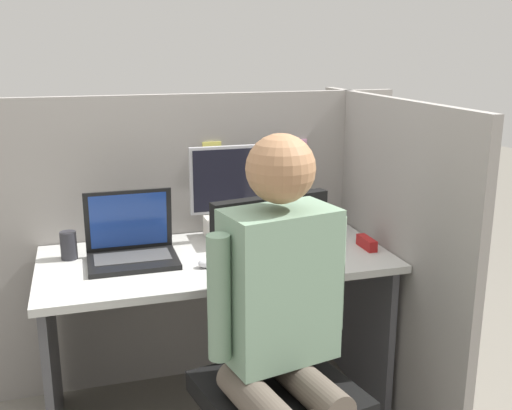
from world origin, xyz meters
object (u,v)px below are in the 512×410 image
(person, at_px, (282,315))
(coffee_mug, at_px, (316,219))
(stapler, at_px, (367,243))
(paper_box, at_px, (248,229))
(carrot_toy, at_px, (300,267))
(laptop, at_px, (132,248))
(office_chair, at_px, (275,354))
(monitor, at_px, (248,183))
(pen_cup, at_px, (69,245))

(person, relative_size, coffee_mug, 13.54)
(person, bearing_deg, stapler, 46.02)
(paper_box, distance_m, carrot_toy, 0.45)
(coffee_mug, bearing_deg, laptop, -168.01)
(carrot_toy, bearing_deg, coffee_mug, 61.39)
(stapler, bearing_deg, carrot_toy, -154.84)
(laptop, distance_m, office_chair, 0.75)
(coffee_mug, bearing_deg, stapler, -72.24)
(monitor, relative_size, stapler, 4.01)
(office_chair, bearing_deg, carrot_toy, 55.51)
(carrot_toy, bearing_deg, pen_cup, 154.75)
(paper_box, bearing_deg, stapler, -31.00)
(coffee_mug, bearing_deg, office_chair, -120.83)
(paper_box, distance_m, stapler, 0.52)
(laptop, xyz_separation_m, coffee_mug, (0.87, 0.18, -0.00))
(carrot_toy, distance_m, pen_cup, 0.93)
(monitor, xyz_separation_m, coffee_mug, (0.35, 0.05, -0.21))
(person, height_order, coffee_mug, person)
(paper_box, relative_size, pen_cup, 3.13)
(laptop, height_order, person, person)
(stapler, height_order, carrot_toy, stapler)
(paper_box, bearing_deg, coffee_mug, 7.97)
(paper_box, relative_size, person, 0.27)
(monitor, relative_size, coffee_mug, 5.30)
(paper_box, relative_size, laptop, 1.02)
(paper_box, height_order, office_chair, office_chair)
(paper_box, distance_m, laptop, 0.54)
(stapler, height_order, pen_cup, pen_cup)
(person, relative_size, pen_cup, 11.47)
(carrot_toy, xyz_separation_m, pen_cup, (-0.84, 0.40, 0.04))
(stapler, bearing_deg, coffee_mug, 107.76)
(carrot_toy, distance_m, person, 0.50)
(stapler, distance_m, pen_cup, 1.24)
(monitor, distance_m, carrot_toy, 0.51)
(pen_cup, bearing_deg, carrot_toy, -25.25)
(laptop, relative_size, coffee_mug, 3.62)
(carrot_toy, height_order, pen_cup, pen_cup)
(pen_cup, bearing_deg, monitor, 3.52)
(monitor, height_order, pen_cup, monitor)
(laptop, bearing_deg, pen_cup, 159.14)
(paper_box, bearing_deg, person, -99.48)
(carrot_toy, xyz_separation_m, person, (-0.23, -0.44, 0.03))
(carrot_toy, height_order, office_chair, office_chair)
(laptop, distance_m, stapler, 0.98)
(paper_box, xyz_separation_m, office_chair, (-0.11, -0.72, -0.22))
(monitor, height_order, coffee_mug, monitor)
(stapler, xyz_separation_m, carrot_toy, (-0.37, -0.17, -0.01))
(office_chair, bearing_deg, paper_box, 81.04)
(monitor, distance_m, stapler, 0.57)
(office_chair, distance_m, pen_cup, 0.97)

